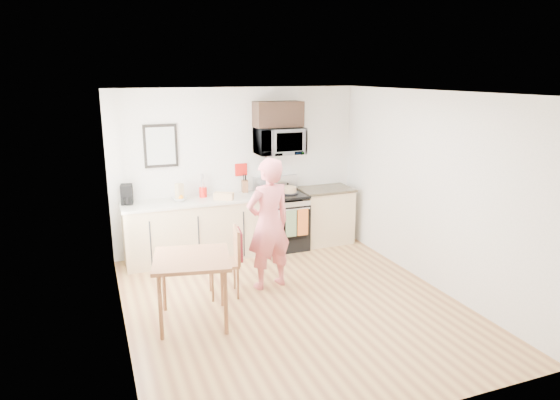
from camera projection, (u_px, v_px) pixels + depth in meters
name	position (u px, v px, depth m)	size (l,w,h in m)	color
floor	(292.00, 303.00, 6.27)	(4.60, 4.60, 0.00)	brown
back_wall	(238.00, 170.00, 8.02)	(4.00, 0.04, 2.60)	silver
front_wall	(406.00, 274.00, 3.87)	(4.00, 0.04, 2.60)	silver
left_wall	(117.00, 221.00, 5.25)	(0.04, 4.60, 2.60)	silver
right_wall	(431.00, 190.00, 6.64)	(0.04, 4.60, 2.60)	silver
ceiling	(293.00, 92.00, 5.62)	(4.00, 4.60, 0.04)	white
window	(114.00, 182.00, 5.92)	(0.06, 1.40, 1.50)	silver
cabinet_left	(195.00, 231.00, 7.68)	(2.10, 0.60, 0.90)	beige
countertop_left	(193.00, 201.00, 7.57)	(2.14, 0.64, 0.04)	beige
cabinet_right	(325.00, 216.00, 8.46)	(0.84, 0.60, 0.90)	beige
countertop_right	(325.00, 189.00, 8.35)	(0.88, 0.64, 0.04)	black
range	(281.00, 222.00, 8.16)	(0.76, 0.70, 1.16)	black
microwave	(279.00, 141.00, 7.93)	(0.76, 0.51, 0.42)	silver
upper_cabinet	(278.00, 114.00, 7.87)	(0.76, 0.35, 0.40)	black
wall_art	(161.00, 146.00, 7.47)	(0.50, 0.04, 0.65)	black
wall_trivet	(241.00, 170.00, 8.03)	(0.20, 0.02, 0.20)	red
person	(269.00, 224.00, 6.56)	(0.64, 0.42, 1.76)	#C53649
dining_table	(192.00, 265.00, 5.65)	(0.87, 0.87, 0.79)	brown
chair	(233.00, 252.00, 6.39)	(0.47, 0.43, 0.90)	brown
knife_block	(245.00, 186.00, 8.05)	(0.09, 0.12, 0.20)	brown
utensil_crock	(203.00, 188.00, 7.72)	(0.12, 0.12, 0.37)	red
fruit_bowl	(179.00, 198.00, 7.50)	(0.26, 0.26, 0.10)	silver
milk_carton	(180.00, 192.00, 7.49)	(0.10, 0.10, 0.27)	tan
coffee_maker	(127.00, 195.00, 7.30)	(0.19, 0.26, 0.29)	black
bread_bag	(224.00, 196.00, 7.58)	(0.29, 0.14, 0.11)	#DBB073
cake	(289.00, 190.00, 8.05)	(0.31, 0.31, 0.10)	black
kettle	(271.00, 186.00, 8.04)	(0.20, 0.20, 0.26)	silver
pot	(273.00, 193.00, 7.82)	(0.22, 0.36, 0.11)	silver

